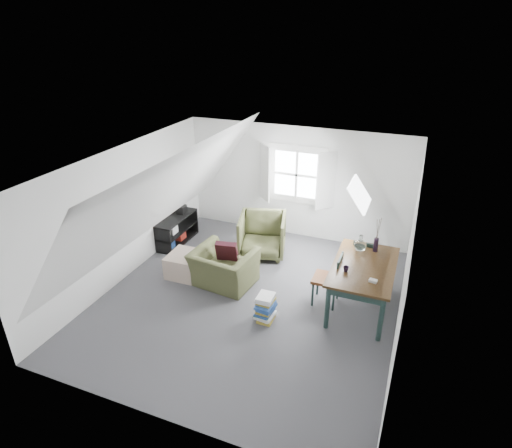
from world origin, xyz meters
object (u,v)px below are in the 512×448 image
at_px(dining_chair_far, 363,260).
at_px(dining_chair_near, 329,278).
at_px(media_shelf, 176,232).
at_px(magazine_stack, 266,308).
at_px(armchair_near, 224,284).
at_px(armchair_far, 262,253).
at_px(dining_table, 364,271).
at_px(ottoman, 186,265).

bearing_deg(dining_chair_far, dining_chair_near, 70.41).
bearing_deg(media_shelf, magazine_stack, -34.67).
bearing_deg(magazine_stack, media_shelf, 147.00).
bearing_deg(magazine_stack, dining_chair_far, 53.46).
bearing_deg(armchair_near, media_shelf, -26.60).
bearing_deg(armchair_far, dining_chair_near, -50.80).
distance_m(dining_table, media_shelf, 4.28).
distance_m(armchair_far, ottoman, 1.70).
relative_size(armchair_near, magazine_stack, 2.39).
bearing_deg(media_shelf, armchair_far, 5.42).
relative_size(dining_table, media_shelf, 1.41).
distance_m(armchair_far, dining_chair_near, 2.12).
height_order(ottoman, dining_table, dining_table).
relative_size(armchair_near, dining_table, 0.65).
xyz_separation_m(armchair_near, dining_table, (2.47, 0.22, 0.73)).
height_order(armchair_far, dining_chair_near, dining_chair_near).
relative_size(armchair_near, dining_chair_near, 1.13).
bearing_deg(armchair_near, armchair_far, -93.96).
bearing_deg(dining_table, magazine_stack, -144.65).
distance_m(armchair_far, dining_chair_far, 2.19).
distance_m(media_shelf, magazine_stack, 3.30).
distance_m(armchair_near, dining_table, 2.59).
bearing_deg(media_shelf, dining_table, -13.66).
relative_size(armchair_far, dining_chair_far, 1.05).
xyz_separation_m(ottoman, magazine_stack, (1.91, -0.74, 0.01)).
xyz_separation_m(armchair_near, ottoman, (-0.82, 0.04, 0.22)).
distance_m(dining_chair_far, media_shelf, 4.06).
height_order(ottoman, dining_chair_far, dining_chair_far).
relative_size(armchair_far, dining_table, 0.58).
xyz_separation_m(armchair_near, magazine_stack, (1.09, -0.70, 0.23)).
height_order(ottoman, magazine_stack, magazine_stack).
xyz_separation_m(ottoman, media_shelf, (-0.87, 1.06, 0.05)).
bearing_deg(dining_chair_far, media_shelf, 5.85).
height_order(armchair_near, armchair_far, armchair_far).
distance_m(dining_chair_far, dining_chair_near, 1.00).
distance_m(ottoman, magazine_stack, 2.04).
bearing_deg(armchair_near, magazine_stack, 153.75).
xyz_separation_m(armchair_near, armchair_far, (0.25, 1.34, 0.00)).
bearing_deg(ottoman, dining_chair_far, 17.35).
bearing_deg(dining_chair_near, armchair_far, -129.30).
xyz_separation_m(armchair_far, dining_chair_far, (2.12, -0.31, 0.48)).
bearing_deg(ottoman, armchair_near, -2.50).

